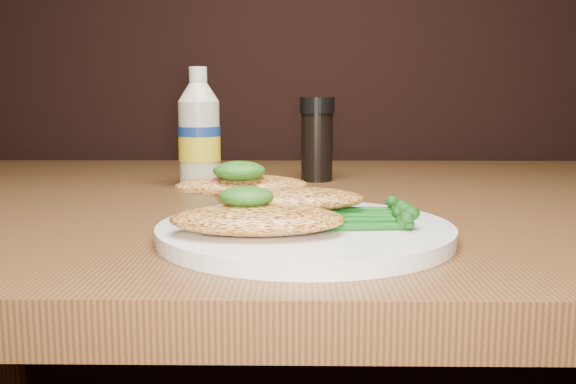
{
  "coord_description": "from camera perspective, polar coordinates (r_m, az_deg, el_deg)",
  "views": [
    {
      "loc": [
        -0.01,
        0.29,
        0.87
      ],
      "look_at": [
        -0.02,
        0.82,
        0.79
      ],
      "focal_mm": 39.46,
      "sensor_mm": 36.0,
      "label": 1
    }
  ],
  "objects": [
    {
      "name": "chicken_back",
      "position": [
        0.57,
        -4.18,
        0.56
      ],
      "size": [
        0.13,
        0.08,
        0.02
      ],
      "primitive_type": "ellipsoid",
      "rotation": [
        0.0,
        0.0,
        0.16
      ],
      "color": "#F1A74C",
      "rests_on": "plate"
    },
    {
      "name": "plate",
      "position": [
        0.53,
        1.55,
        -3.59
      ],
      "size": [
        0.25,
        0.25,
        0.01
      ],
      "primitive_type": "cylinder",
      "color": "white",
      "rests_on": "dining_table"
    },
    {
      "name": "mayo_bottle",
      "position": [
        0.84,
        -8.01,
        5.79
      ],
      "size": [
        0.07,
        0.07,
        0.16
      ],
      "primitive_type": null,
      "rotation": [
        0.0,
        0.0,
        -0.25
      ],
      "color": "beige",
      "rests_on": "dining_table"
    },
    {
      "name": "broccolini_bundle",
      "position": [
        0.53,
        6.21,
        -1.85
      ],
      "size": [
        0.14,
        0.12,
        0.02
      ],
      "primitive_type": null,
      "rotation": [
        0.0,
        0.0,
        0.26
      ],
      "color": "#135816",
      "rests_on": "plate"
    },
    {
      "name": "pesto_front",
      "position": [
        0.5,
        -3.78,
        -0.43
      ],
      "size": [
        0.05,
        0.04,
        0.02
      ],
      "primitive_type": "ellipsoid",
      "rotation": [
        0.0,
        0.0,
        -0.1
      ],
      "color": "black",
      "rests_on": "chicken_front"
    },
    {
      "name": "chicken_front",
      "position": [
        0.49,
        -2.76,
        -2.5
      ],
      "size": [
        0.14,
        0.08,
        0.02
      ],
      "primitive_type": "ellipsoid",
      "rotation": [
        0.0,
        0.0,
        0.03
      ],
      "color": "#F1A74C",
      "rests_on": "plate"
    },
    {
      "name": "pepper_grinder",
      "position": [
        0.88,
        2.63,
        4.77
      ],
      "size": [
        0.06,
        0.06,
        0.12
      ],
      "primitive_type": null,
      "rotation": [
        0.0,
        0.0,
        -0.42
      ],
      "color": "black",
      "rests_on": "dining_table"
    },
    {
      "name": "pesto_back",
      "position": [
        0.55,
        -4.41,
        1.91
      ],
      "size": [
        0.05,
        0.05,
        0.02
      ],
      "primitive_type": "ellipsoid",
      "rotation": [
        0.0,
        0.0,
        0.1
      ],
      "color": "black",
      "rests_on": "chicken_back"
    },
    {
      "name": "chicken_mid",
      "position": [
        0.54,
        0.21,
        -0.62
      ],
      "size": [
        0.13,
        0.06,
        0.02
      ],
      "primitive_type": "ellipsoid",
      "rotation": [
        0.0,
        0.0,
        0.0
      ],
      "color": "#F1A74C",
      "rests_on": "plate"
    }
  ]
}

